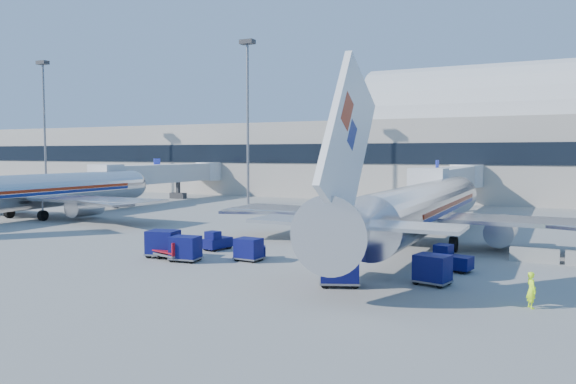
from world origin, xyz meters
The scene contains 19 objects.
ground centered at (0.00, 0.00, 0.00)m, with size 260.00×260.00×0.00m, color gray.
terminal centered at (-13.60, 55.96, 7.52)m, with size 170.00×28.15×21.00m.
airliner_main centered at (10.00, 4.51, 2.93)m, with size 32.00×37.26×12.07m.
airliner_mid centered at (-32.00, 4.51, 2.93)m, with size 32.00×37.26×12.07m.
jetbridge_near centered at (7.60, 30.81, 3.93)m, with size 4.40×27.50×6.25m.
jetbridge_mid centered at (-34.40, 30.81, 3.93)m, with size 4.40×27.50×6.25m.
mast_far_west centered at (-60.00, 30.00, 14.79)m, with size 2.00×1.20×22.60m.
mast_west centered at (-20.00, 30.00, 14.79)m, with size 2.00×1.20×22.60m.
barrier_near centered at (18.00, 2.00, 0.45)m, with size 3.00×0.55×0.90m, color #9E9E96.
tug_lead centered at (0.66, -5.09, 0.60)m, with size 2.25×1.88×1.31m.
tug_right centered at (13.56, -3.21, 0.71)m, with size 2.57×1.64×1.55m.
tug_left centered at (-3.14, -3.33, 0.65)m, with size 1.48×2.34×1.42m.
cart_train_a centered at (1.09, -5.92, 0.80)m, with size 1.78×1.40×1.50m.
cart_train_b centered at (-2.52, -7.91, 0.89)m, with size 2.06×1.68×1.66m.
cart_train_c centered at (-4.78, -7.40, 0.98)m, with size 2.34×1.94×1.84m.
cart_solo_near centered at (8.99, -9.81, 1.00)m, with size 2.58×2.31×1.86m.
cart_solo_far centered at (13.38, -7.33, 0.87)m, with size 2.11×1.78×1.63m.
cart_open_red centered at (-3.74, -7.71, 0.46)m, with size 2.79×2.32×0.65m.
ramp_worker centered at (18.41, -9.92, 0.84)m, with size 0.61×0.40×1.68m, color #B2F91A.
Camera 1 is at (19.63, -37.54, 7.11)m, focal length 35.00 mm.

